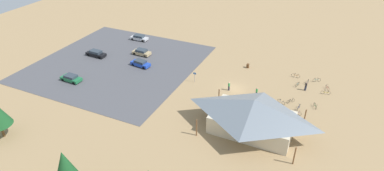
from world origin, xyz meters
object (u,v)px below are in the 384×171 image
Objects in this scene: trash_bin at (248,66)px; pine_mideast at (66,171)px; bicycle_green_trailside at (315,106)px; car_green_aisle_side at (71,78)px; bicycle_silver_edge_north at (308,82)px; bicycle_red_yard_center at (327,88)px; bicycle_white_yard_front at (281,102)px; car_silver_mid_lot at (139,38)px; car_black_second_row at (96,53)px; car_tan_near_entry at (142,52)px; bicycle_teal_front_row at (317,80)px; visitor_near_lot at (257,92)px; bicycle_black_back_row at (291,101)px; bicycle_orange_near_sign at (296,76)px; bicycle_yellow_lone_west at (326,93)px; visitor_by_pavilion at (306,86)px; lot_sign at (195,76)px; bicycle_teal_by_bin at (298,84)px; bike_pavilion at (253,114)px; car_blue_back_corner at (140,63)px; visitor_at_bikes at (229,86)px; bicycle_purple_near_porch at (297,112)px; bicycle_blue_mid_cluster at (299,107)px.

pine_mideast reaches higher than trash_bin.
car_green_aisle_side reaches higher than bicycle_green_trailside.
bicycle_red_yard_center is (-3.75, 0.72, -0.00)m from bicycle_silver_edge_north.
car_silver_mid_lot reaches higher than bicycle_white_yard_front.
car_black_second_row is 10.40m from car_tan_near_entry.
pine_mideast is 5.57× the size of bicycle_red_yard_center.
car_silver_mid_lot is at bearing -4.05° from bicycle_teal_front_row.
visitor_near_lot is (-33.99, 13.10, 0.15)m from car_silver_mid_lot.
bicycle_black_back_row is (5.57, 7.55, -0.00)m from bicycle_red_yard_center.
bicycle_orange_near_sign is 7.49m from bicycle_yellow_lone_west.
visitor_by_pavilion is (-45.86, -4.77, 0.21)m from car_black_second_row.
bicycle_silver_edge_north is 1.08× the size of bicycle_green_trailside.
lot_sign is 32.91m from pine_mideast.
car_green_aisle_side is (41.36, 16.98, 0.34)m from bicycle_teal_by_bin.
bicycle_red_yard_center is 14.16m from visitor_near_lot.
bicycle_teal_front_row reaches higher than bicycle_black_back_row.
bike_pavilion reaches higher than car_blue_back_corner.
car_silver_mid_lot is at bearing -21.07° from visitor_near_lot.
bike_pavilion is 16.77× the size of trash_bin.
lot_sign is at bearing 20.09° from bicycle_teal_by_bin.
bicycle_yellow_lone_west is 0.95× the size of visitor_by_pavilion.
trash_bin is 0.52× the size of bicycle_yellow_lone_west.
visitor_at_bikes is at bearing -104.69° from pine_mideast.
bicycle_purple_near_porch is 13.23m from bicycle_orange_near_sign.
bicycle_yellow_lone_west is 40.37m from car_tan_near_entry.
bicycle_green_trailside is 39.47m from car_tan_near_entry.
bicycle_teal_by_bin is 0.36× the size of car_blue_back_corner.
bicycle_purple_near_porch is at bearing 175.13° from car_black_second_row.
bicycle_white_yard_front is (3.11, -0.52, 0.01)m from bicycle_blue_mid_cluster.
car_black_second_row is at bearing -54.54° from pine_mideast.
bicycle_silver_edge_north is at bearing -36.93° from bicycle_yellow_lone_west.
car_blue_back_corner is at bearing 7.90° from visitor_by_pavilion.
bicycle_purple_near_porch is 8.33m from visitor_near_lot.
bicycle_red_yard_center is at bearing -100.96° from bicycle_green_trailside.
bicycle_green_trailside is at bearing 117.19° from bicycle_orange_near_sign.
bicycle_red_yard_center is 0.94× the size of bicycle_green_trailside.
car_black_second_row reaches higher than car_tan_near_entry.
bike_pavilion reaches higher than bicycle_white_yard_front.
bicycle_yellow_lone_west is 5.45m from bicycle_green_trailside.
bicycle_black_back_row is at bearing -178.57° from lot_sign.
bicycle_red_yard_center is at bearing 169.10° from bicycle_silver_edge_north.
bicycle_blue_mid_cluster is at bearing -123.12° from bike_pavilion.
bicycle_black_back_row reaches higher than bicycle_yellow_lone_west.
lot_sign reaches higher than bicycle_teal_by_bin.
visitor_near_lot reaches higher than bicycle_teal_front_row.
visitor_at_bikes reaches higher than bicycle_orange_near_sign.
bike_pavilion reaches higher than bicycle_blue_mid_cluster.
pine_mideast is 46.56m from bicycle_yellow_lone_west.
bicycle_purple_near_porch is at bearing 66.21° from bicycle_yellow_lone_west.
lot_sign reaches higher than bicycle_teal_front_row.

